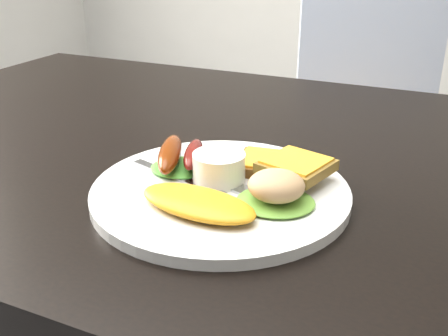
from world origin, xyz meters
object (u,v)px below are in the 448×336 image
object	(u,v)px
plate	(220,192)
dining_chair	(348,157)
dining_table	(198,151)
person	(279,99)

from	to	relation	value
plate	dining_chair	bearing A→B (deg)	91.25
dining_table	dining_chair	bearing A→B (deg)	83.24
dining_table	person	xyz separation A→B (m)	(-0.03, 0.45, -0.04)
dining_chair	person	world-z (taller)	person
dining_table	plate	bearing A→B (deg)	-55.26
person	plate	bearing A→B (deg)	103.19
person	plate	xyz separation A→B (m)	(0.13, -0.61, 0.07)
dining_table	plate	xyz separation A→B (m)	(0.11, -0.16, 0.03)
dining_table	dining_chair	xyz separation A→B (m)	(0.09, 0.75, -0.28)
dining_table	person	distance (m)	0.45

